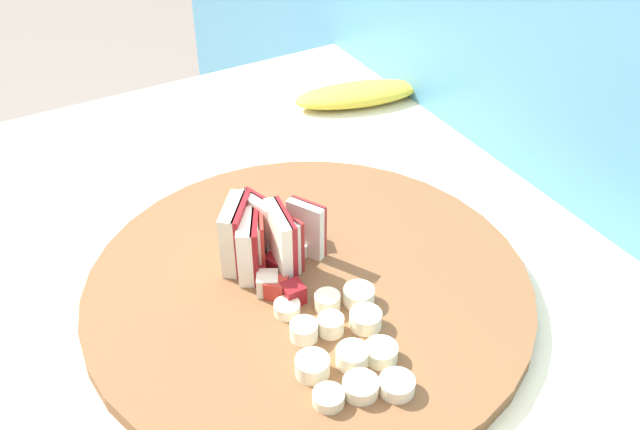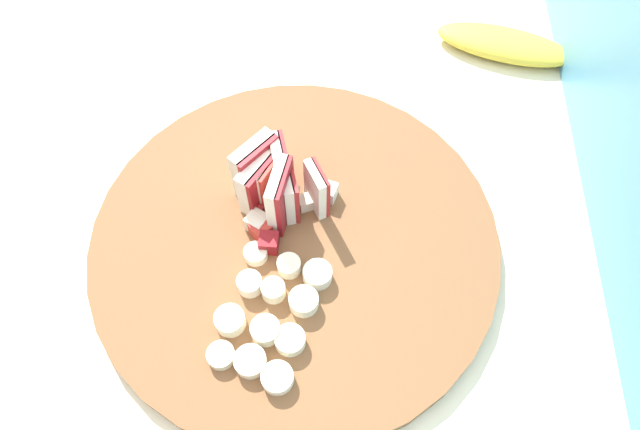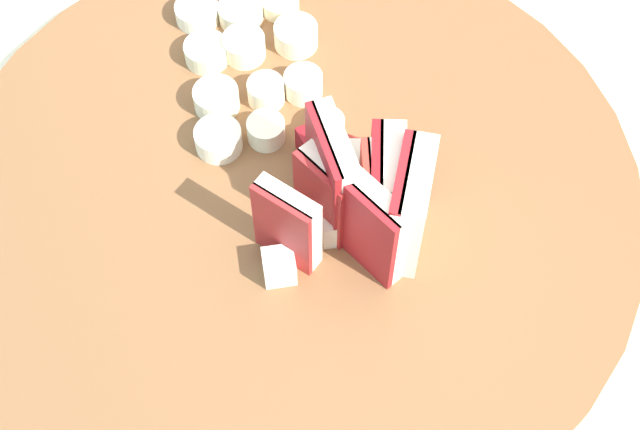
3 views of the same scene
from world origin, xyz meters
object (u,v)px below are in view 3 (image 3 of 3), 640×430
(cutting_board, at_px, (291,193))
(apple_dice_pile, at_px, (334,192))
(apple_wedge_fan, at_px, (363,200))
(banana_slice_rows, at_px, (251,67))

(cutting_board, bearing_deg, apple_dice_pile, -138.29)
(apple_dice_pile, bearing_deg, apple_wedge_fan, -166.69)
(apple_wedge_fan, height_order, banana_slice_rows, apple_wedge_fan)
(apple_wedge_fan, relative_size, banana_slice_rows, 0.70)
(banana_slice_rows, bearing_deg, apple_dice_pile, -177.53)
(cutting_board, xyz_separation_m, apple_wedge_fan, (-0.04, -0.02, 0.04))
(banana_slice_rows, bearing_deg, cutting_board, 171.37)
(cutting_board, relative_size, banana_slice_rows, 2.86)
(apple_dice_pile, bearing_deg, cutting_board, 41.71)
(apple_dice_pile, height_order, banana_slice_rows, apple_dice_pile)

